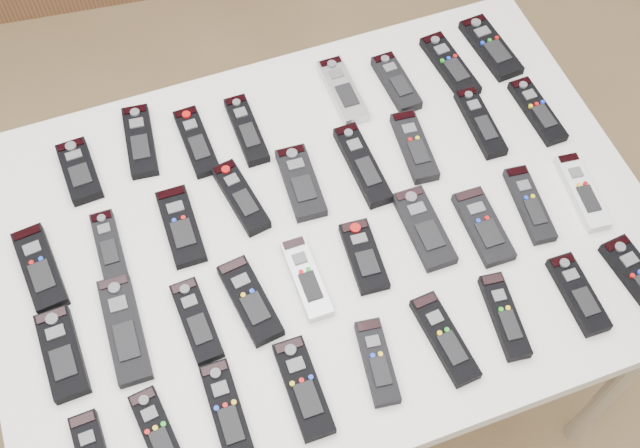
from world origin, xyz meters
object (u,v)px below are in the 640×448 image
object	(u,v)px
remote_4	(343,91)
remote_15	(480,123)
table	(320,244)
remote_7	(491,47)
remote_12	(301,183)
remote_18	(125,329)
remote_19	(197,321)
remote_1	(140,141)
remote_3	(247,130)
remote_28	(159,435)
remote_32	(445,339)
remote_2	(196,142)
remote_9	(109,246)
remote_5	(396,83)
remote_22	(364,256)
remote_17	(62,354)
remote_6	(450,66)
remote_21	(306,278)
remote_31	(377,362)
remote_8	(40,268)
remote_16	(537,111)
remote_23	(424,228)
remote_10	(181,226)
remote_11	(241,197)
remote_26	(582,192)
remote_25	(529,204)
remote_33	(504,316)
remote_0	(79,171)
remote_35	(640,280)
remote_20	(250,301)
remote_24	(483,227)
remote_34	(578,294)
remote_14	(414,147)
remote_13	(362,165)

from	to	relation	value
remote_4	remote_15	size ratio (longest dim) A/B	1.00
table	remote_7	distance (m)	0.59
remote_12	remote_18	xyz separation A→B (m)	(-0.39, -0.18, -0.00)
remote_19	remote_12	bearing A→B (deg)	35.31
remote_1	remote_12	bearing A→B (deg)	-30.89
remote_3	remote_18	bearing A→B (deg)	-134.12
remote_28	remote_32	distance (m)	0.51
remote_2	remote_9	world-z (taller)	remote_9
table	remote_5	xyz separation A→B (m)	(0.27, 0.27, 0.07)
remote_22	remote_7	bearing A→B (deg)	45.05
remote_3	remote_17	bearing A→B (deg)	-141.61
remote_6	remote_19	size ratio (longest dim) A/B	1.11
remote_21	remote_31	xyz separation A→B (m)	(0.06, -0.19, 0.00)
remote_8	remote_15	xyz separation A→B (m)	(0.90, 0.03, -0.00)
remote_16	remote_23	xyz separation A→B (m)	(-0.33, -0.18, 0.00)
remote_21	remote_10	bearing A→B (deg)	135.50
remote_11	remote_26	bearing A→B (deg)	-27.99
remote_11	remote_26	distance (m)	0.66
remote_25	remote_33	xyz separation A→B (m)	(-0.15, -0.19, 0.00)
remote_3	remote_31	size ratio (longest dim) A/B	1.11
remote_1	remote_0	bearing A→B (deg)	-159.61
remote_19	remote_35	distance (m)	0.80
remote_2	remote_10	size ratio (longest dim) A/B	1.00
remote_10	remote_20	size ratio (longest dim) A/B	1.00
remote_24	remote_34	world-z (taller)	same
remote_14	remote_22	distance (m)	0.27
remote_7	remote_19	size ratio (longest dim) A/B	1.10
remote_20	table	bearing A→B (deg)	23.60
remote_11	remote_8	bearing A→B (deg)	174.00
remote_16	remote_35	distance (m)	0.41
remote_8	remote_15	bearing A→B (deg)	-4.25
remote_22	remote_23	world-z (taller)	remote_23
remote_16	remote_3	bearing A→B (deg)	163.03
remote_3	remote_34	xyz separation A→B (m)	(0.45, -0.56, 0.00)
remote_18	remote_22	xyz separation A→B (m)	(0.45, -0.01, -0.00)
remote_0	remote_26	bearing A→B (deg)	-25.63
remote_31	remote_23	bearing A→B (deg)	57.56
remote_3	remote_13	xyz separation A→B (m)	(0.19, -0.16, 0.00)
remote_0	remote_15	xyz separation A→B (m)	(0.79, -0.16, -0.00)
table	remote_32	size ratio (longest dim) A/B	7.25
remote_4	remote_21	world-z (taller)	remote_4
remote_1	remote_4	size ratio (longest dim) A/B	1.00
remote_1	remote_2	distance (m)	0.11
remote_32	remote_15	bearing A→B (deg)	52.20
remote_21	remote_12	bearing A→B (deg)	73.65
remote_17	remote_5	bearing A→B (deg)	22.97
remote_21	remote_24	world-z (taller)	same
remote_24	remote_28	xyz separation A→B (m)	(-0.67, -0.17, 0.00)
remote_8	remote_23	distance (m)	0.71
remote_17	remote_32	xyz separation A→B (m)	(0.63, -0.20, -0.00)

